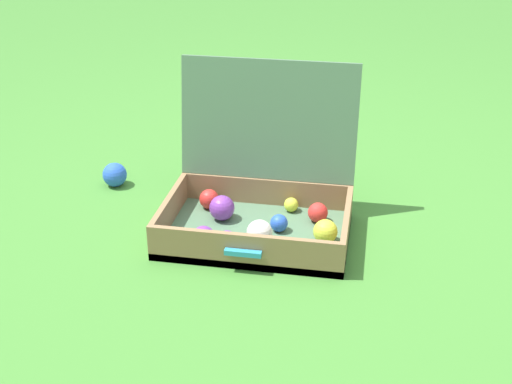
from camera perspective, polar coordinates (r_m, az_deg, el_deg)
ground_plane at (r=2.29m, az=1.84°, el=-3.18°), size 16.00×16.00×0.00m
open_suitcase at (r=2.25m, az=0.26°, el=-0.47°), size 0.59×0.49×0.52m
stray_ball_on_grass at (r=2.63m, az=-11.49°, el=1.40°), size 0.09×0.09×0.09m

